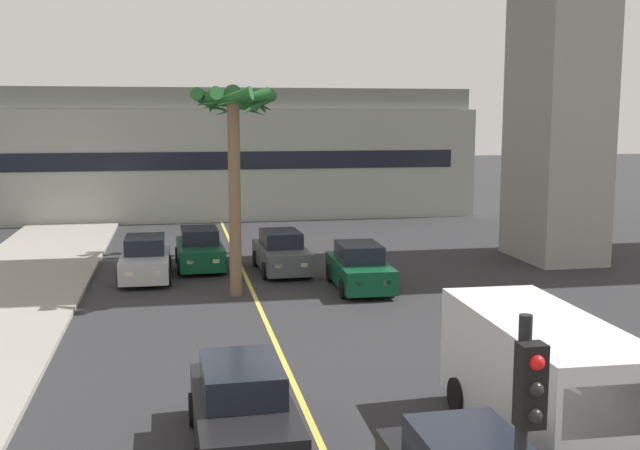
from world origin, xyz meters
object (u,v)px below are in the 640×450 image
at_px(car_queue_sixth, 243,410).
at_px(delivery_van, 541,377).
at_px(car_queue_fourth, 281,253).
at_px(car_queue_fifth, 145,260).
at_px(palm_tree_mid_median, 235,125).
at_px(car_queue_second, 200,250).
at_px(car_queue_third, 359,268).
at_px(palm_tree_near_median, 235,126).

distance_m(car_queue_sixth, delivery_van, 5.40).
relative_size(car_queue_fourth, delivery_van, 0.79).
xyz_separation_m(car_queue_fifth, palm_tree_mid_median, (3.09, -3.19, 4.93)).
distance_m(delivery_van, palm_tree_mid_median, 14.22).
bearing_deg(car_queue_fifth, car_queue_fourth, 4.87).
height_order(car_queue_second, car_queue_fourth, same).
bearing_deg(palm_tree_mid_median, delivery_van, -70.81).
bearing_deg(car_queue_sixth, car_queue_third, 67.26).
bearing_deg(car_queue_second, delivery_van, -72.73).
distance_m(car_queue_fifth, palm_tree_mid_median, 6.63).
distance_m(car_queue_sixth, palm_tree_mid_median, 12.95).
bearing_deg(car_queue_second, car_queue_third, -41.64).
distance_m(car_queue_second, car_queue_third, 7.10).
relative_size(car_queue_second, car_queue_fourth, 1.00).
xyz_separation_m(car_queue_fourth, delivery_van, (2.45, -16.41, 0.57)).
bearing_deg(palm_tree_mid_median, car_queue_fourth, 61.17).
distance_m(car_queue_fourth, car_queue_sixth, 15.83).
bearing_deg(car_queue_third, palm_tree_mid_median, -177.01).
distance_m(car_queue_fifth, palm_tree_near_median, 7.69).
relative_size(palm_tree_near_median, palm_tree_mid_median, 1.00).
bearing_deg(car_queue_fourth, car_queue_fifth, -175.13).
distance_m(car_queue_sixth, palm_tree_near_median, 20.50).
bearing_deg(palm_tree_mid_median, car_queue_sixth, -94.08).
bearing_deg(car_queue_fourth, palm_tree_mid_median, -118.83).
distance_m(car_queue_third, delivery_van, 13.02).
bearing_deg(palm_tree_near_median, delivery_van, -79.50).
xyz_separation_m(car_queue_sixth, palm_tree_mid_median, (0.85, 11.95, 4.93)).
relative_size(car_queue_fourth, palm_tree_near_median, 0.60).
xyz_separation_m(car_queue_third, delivery_van, (0.20, -13.01, 0.57)).
bearing_deg(car_queue_second, palm_tree_near_median, 60.80).
xyz_separation_m(car_queue_second, car_queue_fourth, (3.06, -1.32, 0.00)).
distance_m(car_queue_second, palm_tree_mid_median, 7.06).
relative_size(delivery_van, palm_tree_near_median, 0.76).
bearing_deg(delivery_van, car_queue_fourth, 98.50).
xyz_separation_m(car_queue_fifth, car_queue_sixth, (2.23, -15.14, 0.00)).
height_order(car_queue_second, delivery_van, delivery_van).
relative_size(car_queue_second, car_queue_sixth, 1.00).
bearing_deg(car_queue_fifth, car_queue_third, -22.05).
relative_size(car_queue_fifth, palm_tree_near_median, 0.59).
bearing_deg(car_queue_sixth, car_queue_fourth, 79.64).
height_order(car_queue_third, car_queue_fourth, same).
bearing_deg(car_queue_sixth, car_queue_fifth, 98.39).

